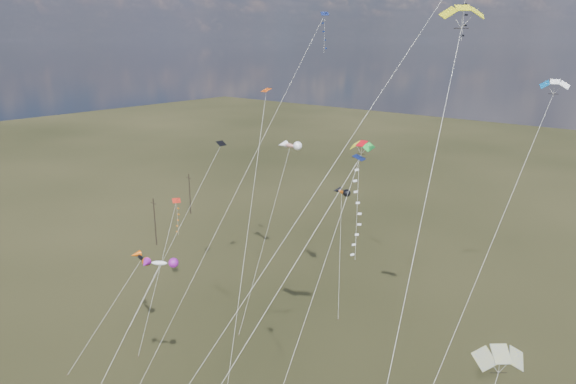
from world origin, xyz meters
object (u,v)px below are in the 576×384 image
Objects in this scene: utility_pole_near at (155,222)px; parafoil_yellow at (463,12)px; utility_pole_far at (190,194)px; novelty_black_orange at (141,258)px; diamond_black_high at (441,31)px.

utility_pole_near is 63.95m from parafoil_yellow.
utility_pole_near is 0.23× the size of parafoil_yellow.
parafoil_yellow reaches higher than utility_pole_near.
utility_pole_far is (-8.00, 14.00, 0.00)m from utility_pole_near.
utility_pole_near is 1.00× the size of utility_pole_far.
utility_pole_near is 0.71× the size of novelty_black_orange.
parafoil_yellow is 38.36m from novelty_black_orange.
utility_pole_near is 58.11m from diamond_black_high.
utility_pole_near is at bearing -60.26° from utility_pole_far.
utility_pole_near is at bearing 170.87° from diamond_black_high.
diamond_black_high is (57.75, -22.00, 28.95)m from utility_pole_far.
parafoil_yellow is at bearing -16.06° from utility_pole_near.
diamond_black_high is 3.41× the size of novelty_black_orange.
utility_pole_far is 0.23× the size of parafoil_yellow.
parafoil_yellow reaches higher than utility_pole_far.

